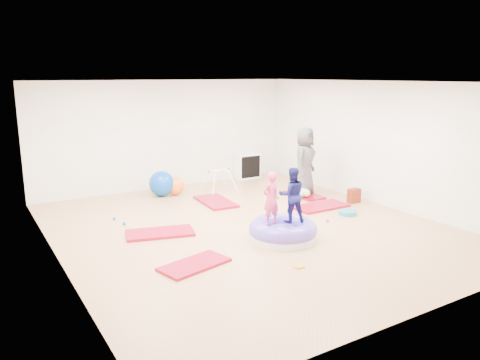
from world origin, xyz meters
TOP-DOWN VIEW (x-y plane):
  - room at (0.00, 0.00)m, footprint 7.01×8.01m
  - gym_mat_front_left at (-1.72, -1.16)m, footprint 1.21×0.80m
  - gym_mat_mid_left at (-1.62, 0.53)m, footprint 1.37×0.93m
  - gym_mat_center_back at (0.32, 1.94)m, footprint 0.73×1.32m
  - gym_mat_right at (2.16, 0.35)m, footprint 1.26×0.63m
  - gym_mat_rear_right at (2.51, 1.37)m, footprint 0.55×1.08m
  - inflatable_cushion at (0.19, -0.89)m, footprint 1.25×1.25m
  - child_pink at (-0.06, -0.85)m, footprint 0.38×0.28m
  - child_navy at (0.35, -0.91)m, footprint 0.60×0.54m
  - adult_caregiver at (2.51, 1.41)m, footprint 0.96×0.87m
  - infant at (2.29, 1.14)m, footprint 0.37×0.37m
  - ball_pit_balls at (0.27, 1.06)m, footprint 4.54×2.43m
  - exercise_ball_blue at (-0.51, 3.18)m, footprint 0.62×0.62m
  - exercise_ball_orange at (-0.18, 3.11)m, footprint 0.45×0.45m
  - infant_play_gym at (0.89, 2.82)m, footprint 0.75×0.71m
  - cube_shelf at (2.38, 3.79)m, footprint 0.72×0.35m
  - balance_disc at (2.29, -0.37)m, footprint 0.39×0.39m
  - backpack at (3.10, 0.27)m, footprint 0.30×0.20m
  - yellow_toy at (-0.35, -2.04)m, footprint 0.19×0.19m

SIDE VIEW (x-z plane):
  - yellow_toy at x=-0.35m, z-range 0.00..0.03m
  - gym_mat_rear_right at x=2.51m, z-range 0.00..0.04m
  - gym_mat_front_left at x=-1.72m, z-range 0.00..0.05m
  - gym_mat_mid_left at x=-1.62m, z-range 0.00..0.05m
  - gym_mat_right at x=2.16m, z-range 0.00..0.05m
  - gym_mat_center_back at x=0.32m, z-range 0.00..0.05m
  - ball_pit_balls at x=0.27m, z-range 0.00..0.06m
  - balance_disc at x=2.29m, z-range 0.00..0.09m
  - inflatable_cushion at x=0.19m, z-range -0.04..0.35m
  - infant at x=2.29m, z-range 0.05..0.26m
  - backpack at x=3.10m, z-range 0.00..0.33m
  - exercise_ball_orange at x=-0.18m, z-range 0.00..0.45m
  - exercise_ball_blue at x=-0.51m, z-range 0.00..0.62m
  - cube_shelf at x=2.38m, z-range 0.00..0.72m
  - infant_play_gym at x=0.89m, z-range 0.10..0.67m
  - child_pink at x=-0.06m, z-range 0.36..1.32m
  - child_navy at x=0.35m, z-range 0.36..1.37m
  - adult_caregiver at x=2.51m, z-range 0.04..1.70m
  - room at x=0.00m, z-range 0.00..2.80m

